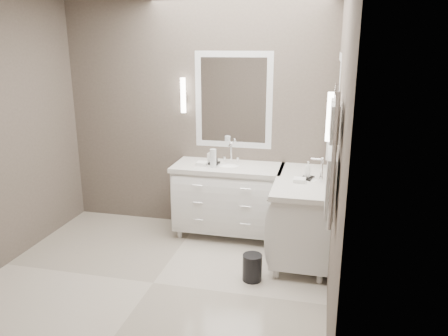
% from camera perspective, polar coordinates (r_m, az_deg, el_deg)
% --- Properties ---
extents(floor, '(3.20, 3.00, 0.01)m').
position_cam_1_polar(floor, '(4.32, -9.23, -14.65)').
color(floor, beige).
rests_on(floor, ground).
extents(wall_back, '(3.20, 0.01, 2.70)m').
position_cam_1_polar(wall_back, '(5.20, -3.64, 6.78)').
color(wall_back, '#554B44').
rests_on(wall_back, floor).
extents(wall_front, '(3.20, 0.01, 2.70)m').
position_cam_1_polar(wall_front, '(2.56, -23.37, -4.28)').
color(wall_front, '#554B44').
rests_on(wall_front, floor).
extents(wall_right, '(0.01, 3.00, 2.70)m').
position_cam_1_polar(wall_right, '(3.52, 14.73, 1.82)').
color(wall_right, '#554B44').
rests_on(wall_right, floor).
extents(vanity_back, '(1.24, 0.59, 0.97)m').
position_cam_1_polar(vanity_back, '(5.05, 0.53, -3.64)').
color(vanity_back, white).
rests_on(vanity_back, floor).
extents(vanity_right, '(0.59, 1.24, 0.97)m').
position_cam_1_polar(vanity_right, '(4.64, 10.30, -5.71)').
color(vanity_right, white).
rests_on(vanity_right, floor).
extents(mirror_back, '(0.90, 0.02, 1.10)m').
position_cam_1_polar(mirror_back, '(5.05, 1.22, 8.82)').
color(mirror_back, white).
rests_on(mirror_back, wall_back).
extents(mirror_right, '(0.02, 0.90, 1.10)m').
position_cam_1_polar(mirror_right, '(4.26, 14.49, 6.99)').
color(mirror_right, white).
rests_on(mirror_right, wall_right).
extents(sconce_back, '(0.06, 0.06, 0.40)m').
position_cam_1_polar(sconce_back, '(5.14, -5.35, 9.35)').
color(sconce_back, white).
rests_on(sconce_back, wall_back).
extents(sconce_right, '(0.06, 0.06, 0.40)m').
position_cam_1_polar(sconce_right, '(3.68, 13.68, 6.38)').
color(sconce_right, white).
rests_on(sconce_right, wall_right).
extents(towel_bar_corner, '(0.03, 0.22, 0.30)m').
position_cam_1_polar(towel_bar_corner, '(4.89, 13.43, 2.99)').
color(towel_bar_corner, white).
rests_on(towel_bar_corner, wall_right).
extents(towel_ladder, '(0.06, 0.58, 0.90)m').
position_cam_1_polar(towel_ladder, '(3.12, 13.92, 0.90)').
color(towel_ladder, white).
rests_on(towel_ladder, wall_right).
extents(waste_bin, '(0.19, 0.19, 0.26)m').
position_cam_1_polar(waste_bin, '(4.26, 3.71, -12.84)').
color(waste_bin, black).
rests_on(waste_bin, floor).
extents(amenity_tray_back, '(0.16, 0.12, 0.02)m').
position_cam_1_polar(amenity_tray_back, '(4.99, -1.49, 0.67)').
color(amenity_tray_back, black).
rests_on(amenity_tray_back, vanity_back).
extents(amenity_tray_right, '(0.15, 0.17, 0.02)m').
position_cam_1_polar(amenity_tray_right, '(4.51, 10.83, -1.30)').
color(amenity_tray_right, black).
rests_on(amenity_tray_right, vanity_right).
extents(water_bottle, '(0.08, 0.08, 0.21)m').
position_cam_1_polar(water_bottle, '(4.84, -1.43, 1.29)').
color(water_bottle, silver).
rests_on(water_bottle, vanity_back).
extents(soap_bottle_a, '(0.07, 0.07, 0.14)m').
position_cam_1_polar(soap_bottle_a, '(5.00, -1.77, 1.68)').
color(soap_bottle_a, white).
rests_on(soap_bottle_a, amenity_tray_back).
extents(soap_bottle_b, '(0.10, 0.10, 0.10)m').
position_cam_1_polar(soap_bottle_b, '(4.94, -1.24, 1.23)').
color(soap_bottle_b, black).
rests_on(soap_bottle_b, amenity_tray_back).
extents(soap_bottle_c, '(0.08, 0.08, 0.16)m').
position_cam_1_polar(soap_bottle_c, '(4.49, 10.89, -0.16)').
color(soap_bottle_c, white).
rests_on(soap_bottle_c, amenity_tray_right).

